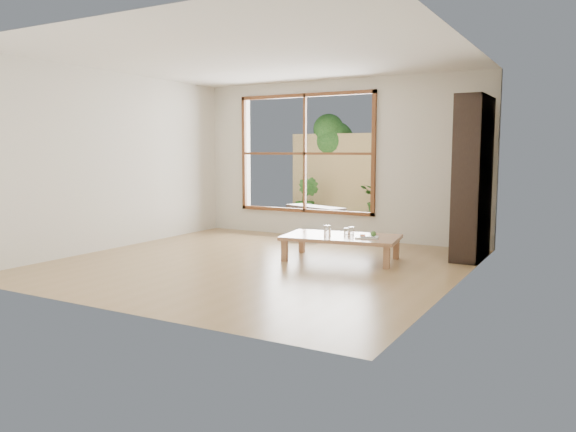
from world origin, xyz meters
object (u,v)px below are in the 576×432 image
bookshelf (473,178)px  garden_bench (315,209)px  low_table (341,239)px  food_tray (368,236)px

bookshelf → garden_bench: bookshelf is taller
bookshelf → garden_bench: bearing=153.5°
garden_bench → low_table: bearing=-35.7°
low_table → garden_bench: size_ratio=1.22×
low_table → bookshelf: bearing=24.7°
food_tray → garden_bench: 3.25m
low_table → bookshelf: bookshelf is taller
garden_bench → bookshelf: bearing=-5.4°
bookshelf → food_tray: (-1.09, -0.99, -0.73)m
low_table → bookshelf: size_ratio=0.74×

